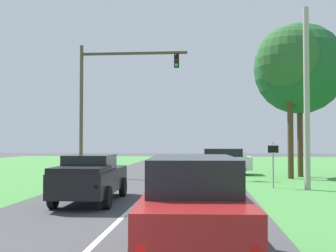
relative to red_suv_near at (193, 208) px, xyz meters
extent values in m
plane|color=#424244|center=(-2.30, 8.20, -1.07)|extent=(120.00, 120.00, 0.00)
cube|color=maroon|center=(0.00, -0.06, -0.19)|extent=(2.09, 5.07, 1.03)
cube|color=black|center=(-0.01, 0.19, 0.65)|extent=(1.78, 3.17, 0.66)
cube|color=red|center=(-0.64, -2.56, -0.14)|extent=(0.14, 0.07, 0.12)
cube|color=red|center=(0.88, -2.49, -0.14)|extent=(0.14, 0.07, 0.12)
cylinder|color=black|center=(-1.00, 1.44, -0.71)|extent=(0.26, 0.73, 0.72)
cylinder|color=black|center=(0.86, 1.53, -0.71)|extent=(0.26, 0.73, 0.72)
cube|color=black|center=(-4.11, 7.76, -0.24)|extent=(2.04, 5.35, 0.86)
cube|color=black|center=(-4.11, 7.49, 0.47)|extent=(1.73, 2.06, 0.57)
cube|color=black|center=(-4.07, 6.11, 0.29)|extent=(1.86, 2.06, 0.20)
cube|color=red|center=(-4.83, 5.12, -0.20)|extent=(0.14, 0.06, 0.12)
cube|color=red|center=(-3.26, 5.15, -0.20)|extent=(0.14, 0.06, 0.12)
cylinder|color=black|center=(-5.11, 9.38, -0.67)|extent=(0.25, 0.81, 0.80)
cylinder|color=black|center=(-3.20, 9.42, -0.67)|extent=(0.25, 0.81, 0.80)
cylinder|color=black|center=(-5.02, 6.09, -0.67)|extent=(0.25, 0.81, 0.80)
cylinder|color=black|center=(-3.12, 6.14, -0.67)|extent=(0.25, 0.81, 0.80)
cylinder|color=brown|center=(-7.98, 19.34, 3.33)|extent=(0.24, 0.24, 8.80)
cube|color=#4C3D2B|center=(-4.40, 19.34, 7.13)|extent=(7.16, 0.16, 0.16)
cube|color=black|center=(-1.54, 19.34, 6.58)|extent=(0.32, 0.28, 0.90)
sphere|color=black|center=(-1.54, 19.19, 6.88)|extent=(0.22, 0.22, 0.22)
sphere|color=black|center=(-1.54, 19.19, 6.58)|extent=(0.22, 0.22, 0.22)
sphere|color=#1ED83F|center=(-1.54, 19.19, 6.28)|extent=(0.22, 0.22, 0.22)
cylinder|color=gray|center=(3.70, 13.17, 0.07)|extent=(0.08, 0.08, 2.29)
cube|color=white|center=(3.70, 13.14, 0.87)|extent=(0.60, 0.03, 0.44)
cube|color=black|center=(3.70, 13.12, 0.87)|extent=(0.52, 0.01, 0.36)
cylinder|color=#4C351E|center=(6.52, 19.72, 1.36)|extent=(0.36, 0.36, 4.85)
sphere|color=#1D592A|center=(6.52, 19.72, 6.01)|extent=(5.93, 5.93, 5.93)
cube|color=silver|center=(1.36, 21.24, -0.27)|extent=(4.35, 1.91, 0.91)
cube|color=black|center=(1.58, 21.25, 0.45)|extent=(2.61, 1.66, 0.55)
cube|color=red|center=(-0.78, 21.97, -0.23)|extent=(0.06, 0.14, 0.12)
cube|color=red|center=(-0.76, 20.46, -0.23)|extent=(0.06, 0.14, 0.12)
cylinder|color=black|center=(2.69, 22.19, -0.73)|extent=(0.68, 0.23, 0.68)
cylinder|color=black|center=(2.71, 20.34, -0.73)|extent=(0.68, 0.23, 0.68)
cylinder|color=black|center=(0.01, 22.15, -0.73)|extent=(0.68, 0.23, 0.68)
cylinder|color=black|center=(0.03, 20.30, -0.73)|extent=(0.68, 0.23, 0.68)
cylinder|color=#9E998E|center=(5.20, 12.45, 3.36)|extent=(0.28, 0.28, 8.86)
cylinder|color=#4C351E|center=(5.62, 18.33, 1.90)|extent=(0.36, 0.36, 5.94)
sphere|color=#2A5D2B|center=(5.62, 18.33, 6.41)|extent=(4.11, 4.11, 4.11)
camera|label=1|loc=(0.20, -8.18, 1.31)|focal=44.72mm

